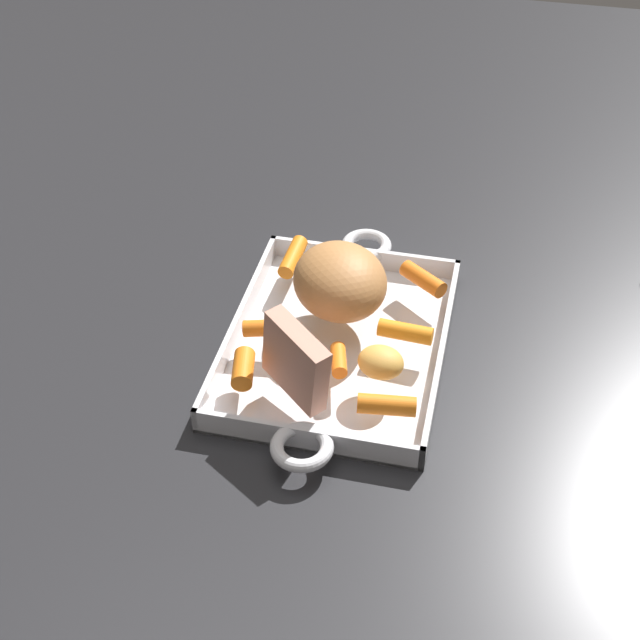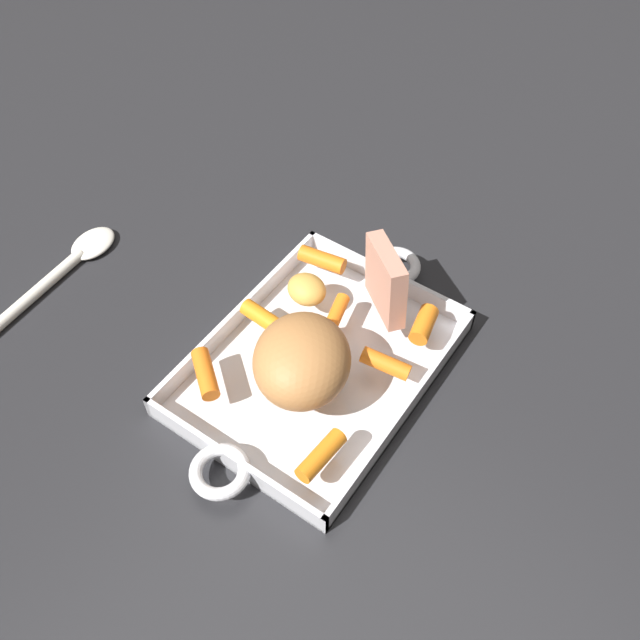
{
  "view_description": "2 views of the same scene",
  "coord_description": "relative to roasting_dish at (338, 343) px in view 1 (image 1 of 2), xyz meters",
  "views": [
    {
      "loc": [
        -0.75,
        -0.15,
        0.69
      ],
      "look_at": [
        -0.02,
        0.02,
        0.05
      ],
      "focal_mm": 51.19,
      "sensor_mm": 36.0,
      "label": 1
    },
    {
      "loc": [
        0.38,
        0.27,
        0.67
      ],
      "look_at": [
        -0.02,
        -0.01,
        0.07
      ],
      "focal_mm": 39.29,
      "sensor_mm": 36.0,
      "label": 2
    }
  ],
  "objects": [
    {
      "name": "pork_roast",
      "position": [
        0.04,
        0.01,
        0.06
      ],
      "size": [
        0.15,
        0.15,
        0.07
      ],
      "primitive_type": "ellipsoid",
      "rotation": [
        0.0,
        0.0,
        0.49
      ],
      "color": "#B07440",
      "rests_on": "roasting_dish"
    },
    {
      "name": "potato_near_roast",
      "position": [
        -0.06,
        -0.06,
        0.04
      ],
      "size": [
        0.05,
        0.06,
        0.03
      ],
      "primitive_type": "ellipsoid",
      "rotation": [
        0.0,
        0.0,
        4.56
      ],
      "color": "gold",
      "rests_on": "roasting_dish"
    },
    {
      "name": "baby_carrot_center_left",
      "position": [
        -0.03,
        0.07,
        0.03
      ],
      "size": [
        0.03,
        0.06,
        0.02
      ],
      "primitive_type": "cylinder",
      "rotation": [
        1.48,
        0.0,
        0.18
      ],
      "color": "orange",
      "rests_on": "roasting_dish"
    },
    {
      "name": "baby_carrot_long",
      "position": [
        -0.0,
        -0.07,
        0.03
      ],
      "size": [
        0.02,
        0.06,
        0.02
      ],
      "primitive_type": "cylinder",
      "rotation": [
        1.56,
        0.0,
        6.21
      ],
      "color": "orange",
      "rests_on": "roasting_dish"
    },
    {
      "name": "baby_carrot_southeast",
      "position": [
        0.11,
        0.08,
        0.03
      ],
      "size": [
        0.06,
        0.02,
        0.02
      ],
      "primitive_type": "cylinder",
      "rotation": [
        1.63,
        0.0,
        4.66
      ],
      "color": "orange",
      "rests_on": "roasting_dish"
    },
    {
      "name": "ground_plane",
      "position": [
        0.0,
        0.0,
        -0.01
      ],
      "size": [
        2.2,
        2.2,
        0.0
      ],
      "primitive_type": "plane",
      "color": "#232326"
    },
    {
      "name": "roast_slice_thin",
      "position": [
        -0.1,
        0.02,
        0.06
      ],
      "size": [
        0.07,
        0.08,
        0.09
      ],
      "primitive_type": "cube",
      "rotation": [
        0.12,
        0.0,
        5.61
      ],
      "color": "tan",
      "rests_on": "roasting_dish"
    },
    {
      "name": "roasting_dish",
      "position": [
        0.0,
        0.0,
        0.0
      ],
      "size": [
        0.41,
        0.24,
        0.03
      ],
      "color": "silver",
      "rests_on": "ground_plane"
    },
    {
      "name": "baby_carrot_southwest",
      "position": [
        -0.06,
        -0.01,
        0.03
      ],
      "size": [
        0.05,
        0.03,
        0.02
      ],
      "primitive_type": "cylinder",
      "rotation": [
        1.52,
        0.0,
        4.97
      ],
      "color": "orange",
      "rests_on": "roasting_dish"
    },
    {
      "name": "baby_carrot_northeast",
      "position": [
        0.1,
        -0.08,
        0.03
      ],
      "size": [
        0.05,
        0.06,
        0.02
      ],
      "primitive_type": "cylinder",
      "rotation": [
        1.55,
        0.0,
        5.63
      ],
      "color": "orange",
      "rests_on": "roasting_dish"
    },
    {
      "name": "baby_carrot_northwest",
      "position": [
        -0.1,
        0.08,
        0.03
      ],
      "size": [
        0.05,
        0.03,
        0.02
      ],
      "primitive_type": "cylinder",
      "rotation": [
        1.57,
        0.0,
        1.78
      ],
      "color": "orange",
      "rests_on": "roasting_dish"
    },
    {
      "name": "baby_carrot_center_right",
      "position": [
        -0.11,
        -0.07,
        0.03
      ],
      "size": [
        0.03,
        0.06,
        0.02
      ],
      "primitive_type": "cylinder",
      "rotation": [
        1.55,
        0.0,
        3.29
      ],
      "color": "orange",
      "rests_on": "roasting_dish"
    }
  ]
}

